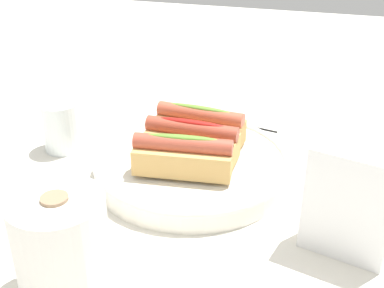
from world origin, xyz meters
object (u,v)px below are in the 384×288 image
(water_glass, at_px, (62,128))
(hotdog_front, at_px, (200,125))
(hotdog_back, at_px, (192,140))
(hotdog_side, at_px, (183,156))
(chopstick_near, at_px, (210,121))
(chopstick_far, at_px, (226,120))
(napkin_box, at_px, (349,204))
(serving_bowl, at_px, (192,164))
(paper_towel_roll, at_px, (62,247))

(water_glass, bearing_deg, hotdog_front, -173.08)
(hotdog_back, height_order, water_glass, hotdog_back)
(hotdog_side, distance_m, chopstick_near, 0.27)
(chopstick_far, bearing_deg, napkin_box, 135.63)
(serving_bowl, height_order, water_glass, water_glass)
(hotdog_side, relative_size, water_glass, 1.71)
(chopstick_far, bearing_deg, hotdog_side, 99.76)
(hotdog_back, xyz_separation_m, paper_towel_roll, (0.07, 0.29, -0.00))
(paper_towel_roll, relative_size, chopstick_far, 0.61)
(water_glass, height_order, chopstick_far, water_glass)
(hotdog_side, bearing_deg, hotdog_back, -88.83)
(serving_bowl, relative_size, chopstick_far, 1.47)
(hotdog_front, height_order, hotdog_side, same)
(serving_bowl, height_order, paper_towel_roll, paper_towel_roll)
(water_glass, xyz_separation_m, napkin_box, (-0.49, 0.16, 0.03))
(hotdog_front, distance_m, water_glass, 0.25)
(hotdog_front, relative_size, chopstick_near, 0.70)
(hotdog_side, distance_m, water_glass, 0.26)
(serving_bowl, distance_m, chopstick_far, 0.22)
(hotdog_front, relative_size, hotdog_back, 1.02)
(serving_bowl, distance_m, chopstick_near, 0.21)
(water_glass, distance_m, chopstick_far, 0.32)
(chopstick_near, relative_size, chopstick_far, 1.00)
(hotdog_back, bearing_deg, hotdog_front, -88.83)
(water_glass, bearing_deg, napkin_box, 162.47)
(hotdog_side, height_order, chopstick_near, hotdog_side)
(paper_towel_roll, distance_m, chopstick_near, 0.50)
(hotdog_back, relative_size, hotdog_side, 0.98)
(hotdog_front, xyz_separation_m, chopstick_near, (0.02, -0.15, -0.06))
(chopstick_far, bearing_deg, serving_bowl, 98.99)
(paper_towel_roll, bearing_deg, water_glass, -60.97)
(hotdog_front, xyz_separation_m, chopstick_far, (-0.01, -0.16, -0.06))
(water_glass, xyz_separation_m, chopstick_far, (-0.26, -0.19, -0.04))
(water_glass, bearing_deg, hotdog_back, 174.35)
(serving_bowl, relative_size, water_glass, 3.58)
(hotdog_back, height_order, paper_towel_roll, paper_towel_roll)
(serving_bowl, bearing_deg, water_glass, -5.65)
(chopstick_far, bearing_deg, water_glass, 47.94)
(hotdog_side, bearing_deg, paper_towel_roll, 72.81)
(chopstick_near, bearing_deg, paper_towel_roll, 92.37)
(chopstick_far, bearing_deg, chopstick_near, 33.44)
(hotdog_back, relative_size, paper_towel_roll, 1.13)
(hotdog_front, relative_size, water_glass, 1.71)
(water_glass, bearing_deg, serving_bowl, 174.35)
(serving_bowl, xyz_separation_m, water_glass, (0.25, -0.02, 0.02))
(serving_bowl, height_order, hotdog_front, hotdog_front)
(paper_towel_roll, bearing_deg, hotdog_side, -107.19)
(hotdog_front, height_order, chopstick_far, hotdog_front)
(water_glass, bearing_deg, hotdog_side, 162.39)
(hotdog_front, xyz_separation_m, water_glass, (0.25, 0.03, -0.03))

